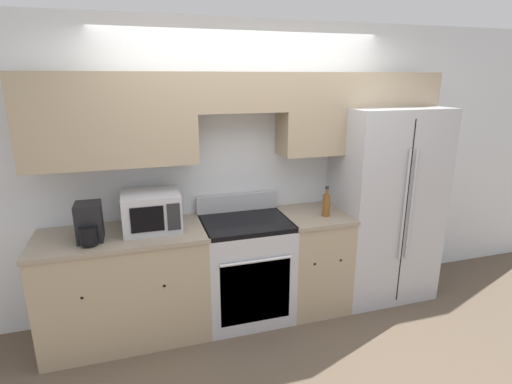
{
  "coord_description": "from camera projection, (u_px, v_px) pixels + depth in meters",
  "views": [
    {
      "loc": [
        -0.97,
        -2.83,
        2.12
      ],
      "look_at": [
        0.0,
        0.31,
        1.17
      ],
      "focal_mm": 28.0,
      "sensor_mm": 36.0,
      "label": 1
    }
  ],
  "objects": [
    {
      "name": "microwave",
      "position": [
        151.0,
        211.0,
        3.23
      ],
      "size": [
        0.45,
        0.4,
        0.31
      ],
      "color": "#B7B7BC",
      "rests_on": "lower_cabinets_left"
    },
    {
      "name": "bottle",
      "position": [
        326.0,
        204.0,
        3.54
      ],
      "size": [
        0.07,
        0.07,
        0.27
      ],
      "color": "brown",
      "rests_on": "lower_cabinets_right"
    },
    {
      "name": "lower_cabinets_left",
      "position": [
        126.0,
        286.0,
        3.29
      ],
      "size": [
        1.33,
        0.64,
        0.92
      ],
      "color": "tan",
      "rests_on": "ground_plane"
    },
    {
      "name": "refrigerator",
      "position": [
        381.0,
        203.0,
        3.91
      ],
      "size": [
        0.94,
        0.77,
        1.86
      ],
      "color": "#B7B7BC",
      "rests_on": "ground_plane"
    },
    {
      "name": "electric_kettle",
      "position": [
        89.0,
        224.0,
        3.0
      ],
      "size": [
        0.19,
        0.29,
        0.29
      ],
      "color": "black",
      "rests_on": "lower_cabinets_left"
    },
    {
      "name": "lower_cabinets_right",
      "position": [
        312.0,
        259.0,
        3.77
      ],
      "size": [
        0.58,
        0.64,
        0.92
      ],
      "color": "tan",
      "rests_on": "ground_plane"
    },
    {
      "name": "oven_range",
      "position": [
        246.0,
        268.0,
        3.58
      ],
      "size": [
        0.76,
        0.65,
        1.08
      ],
      "color": "#B7B7BC",
      "rests_on": "ground_plane"
    },
    {
      "name": "wall_back",
      "position": [
        247.0,
        149.0,
        3.58
      ],
      "size": [
        8.0,
        0.39,
        2.6
      ],
      "color": "silver",
      "rests_on": "ground_plane"
    },
    {
      "name": "ground_plane",
      "position": [
        267.0,
        331.0,
        3.46
      ],
      "size": [
        12.0,
        12.0,
        0.0
      ],
      "primitive_type": "plane",
      "color": "brown"
    }
  ]
}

